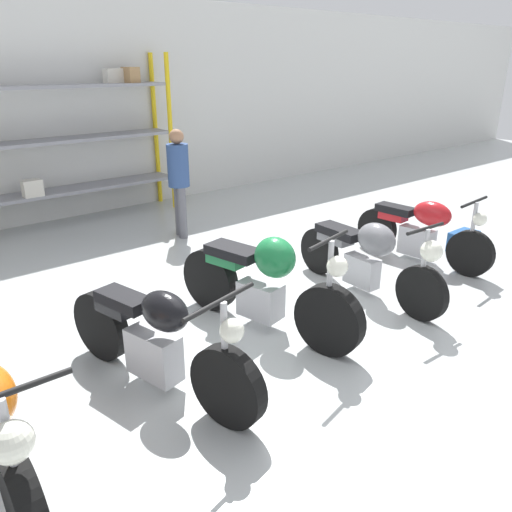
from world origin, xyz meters
name	(u,v)px	position (x,y,z in m)	size (l,w,h in m)	color
ground_plane	(281,332)	(0.00, 0.00, 0.00)	(30.00, 30.00, 0.00)	#B2B7B7
back_wall	(66,109)	(0.00, 5.35, 1.80)	(30.00, 0.08, 3.60)	silver
shelving_rack	(66,137)	(-0.18, 4.98, 1.40)	(3.69, 0.63, 2.69)	yellow
motorcycle_black	(157,340)	(-1.38, -0.03, 0.44)	(0.82, 2.10, 1.02)	black
motorcycle_green	(265,284)	(-0.07, 0.18, 0.49)	(0.76, 2.14, 1.12)	black
motorcycle_grey	(368,255)	(1.35, 0.05, 0.48)	(0.57, 2.13, 1.00)	black
motorcycle_red	(421,230)	(2.74, 0.26, 0.44)	(0.67, 1.96, 0.97)	black
person_browsing	(179,175)	(0.79, 3.20, 0.95)	(0.39, 0.39, 1.63)	#595960
toolbox	(463,241)	(3.58, 0.10, 0.14)	(0.44, 0.26, 0.28)	#1E4C8C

